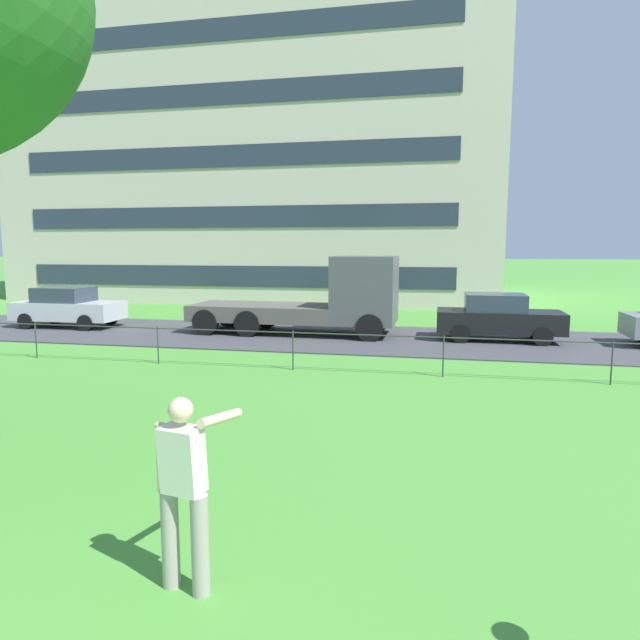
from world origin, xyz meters
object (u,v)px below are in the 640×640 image
car_silver_center (68,307)px  flatbed_truck_far_right (323,300)px  person_thrower (184,487)px  car_black_right (498,317)px  apartment_building_background (270,147)px

car_silver_center → flatbed_truck_far_right: size_ratio=0.55×
person_thrower → car_black_right: size_ratio=0.44×
person_thrower → apartment_building_background: apartment_building_background is taller
flatbed_truck_far_right → apartment_building_background: bearing=112.7°
car_silver_center → apartment_building_background: size_ratio=0.14×
apartment_building_background → flatbed_truck_far_right: bearing=-67.3°
person_thrower → car_silver_center: (-11.68, 14.35, -0.19)m
car_silver_center → flatbed_truck_far_right: (10.01, 0.22, 0.44)m
apartment_building_background → car_black_right: bearing=-52.1°
person_thrower → flatbed_truck_far_right: 14.67m
car_silver_center → flatbed_truck_far_right: bearing=1.2°
car_black_right → apartment_building_background: size_ratio=0.14×
car_black_right → person_thrower: bearing=-106.2°
apartment_building_background → person_thrower: bearing=-74.7°
flatbed_truck_far_right → person_thrower: bearing=-83.4°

